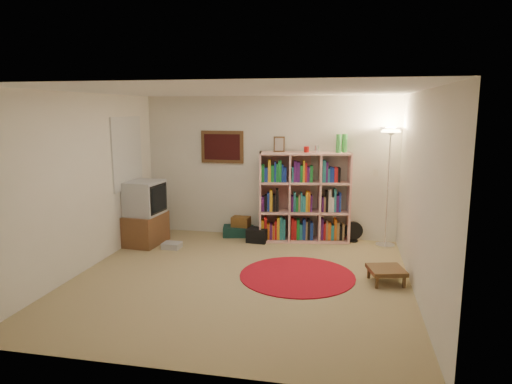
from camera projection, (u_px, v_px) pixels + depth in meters
room at (236, 187)px, 6.01m from camera, size 4.54×4.54×2.54m
bookshelf at (303, 198)px, 7.89m from camera, size 1.60×0.68×1.86m
floor_lamp at (390, 148)px, 7.39m from camera, size 0.44×0.44×1.98m
floor_fan at (353, 232)px, 7.89m from camera, size 0.32×0.20×0.36m
tv_stand at (146, 214)px, 7.72m from camera, size 0.58×0.79×1.09m
dvd_box at (172, 245)px, 7.54m from camera, size 0.30×0.25×0.10m
suitcase at (239, 231)px, 8.29m from camera, size 0.61×0.46×0.18m
wicker_basket at (241, 222)px, 8.24m from camera, size 0.33×0.25×0.18m
duffel_bag at (257, 235)px, 7.90m from camera, size 0.37×0.32×0.24m
paper_towel at (278, 231)px, 8.17m from camera, size 0.13×0.13×0.24m
red_rug at (297, 276)px, 6.30m from camera, size 1.59×1.59×0.01m
side_table at (386, 271)px, 6.02m from camera, size 0.54×0.54×0.21m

